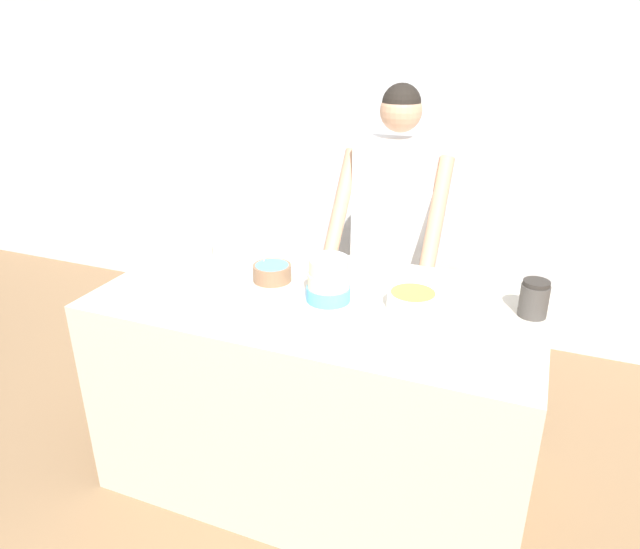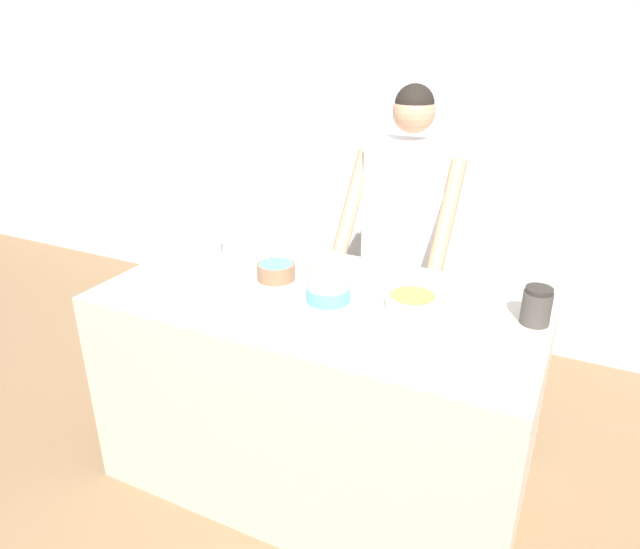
{
  "view_description": "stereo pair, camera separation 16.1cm",
  "coord_description": "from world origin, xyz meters",
  "px_view_note": "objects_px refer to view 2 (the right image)",
  "views": [
    {
      "loc": [
        0.81,
        -1.53,
        1.98
      ],
      "look_at": [
        0.02,
        0.43,
        1.06
      ],
      "focal_mm": 32.0,
      "sensor_mm": 36.0,
      "label": 1
    },
    {
      "loc": [
        0.95,
        -1.46,
        1.98
      ],
      "look_at": [
        0.02,
        0.43,
        1.06
      ],
      "focal_mm": 32.0,
      "sensor_mm": 36.0,
      "label": 2
    }
  ],
  "objects_px": {
    "person_baker": "(406,222)",
    "drinking_glass": "(213,242)",
    "cake": "(328,284)",
    "stoneware_jar": "(537,306)",
    "frosting_bowl_blue": "(276,271)",
    "frosting_bowl_olive": "(412,302)",
    "ceramic_plate": "(190,275)"
  },
  "relations": [
    {
      "from": "drinking_glass",
      "to": "stoneware_jar",
      "type": "bearing_deg",
      "value": -1.6
    },
    {
      "from": "frosting_bowl_olive",
      "to": "drinking_glass",
      "type": "relative_size",
      "value": 1.46
    },
    {
      "from": "ceramic_plate",
      "to": "drinking_glass",
      "type": "bearing_deg",
      "value": 103.41
    },
    {
      "from": "frosting_bowl_olive",
      "to": "person_baker",
      "type": "bearing_deg",
      "value": 110.0
    },
    {
      "from": "person_baker",
      "to": "cake",
      "type": "distance_m",
      "value": 0.87
    },
    {
      "from": "drinking_glass",
      "to": "stoneware_jar",
      "type": "relative_size",
      "value": 0.95
    },
    {
      "from": "person_baker",
      "to": "drinking_glass",
      "type": "relative_size",
      "value": 12.37
    },
    {
      "from": "drinking_glass",
      "to": "cake",
      "type": "bearing_deg",
      "value": -17.17
    },
    {
      "from": "frosting_bowl_blue",
      "to": "stoneware_jar",
      "type": "relative_size",
      "value": 1.15
    },
    {
      "from": "person_baker",
      "to": "frosting_bowl_olive",
      "type": "height_order",
      "value": "person_baker"
    },
    {
      "from": "ceramic_plate",
      "to": "stoneware_jar",
      "type": "distance_m",
      "value": 1.47
    },
    {
      "from": "cake",
      "to": "person_baker",
      "type": "bearing_deg",
      "value": 87.14
    },
    {
      "from": "drinking_glass",
      "to": "person_baker",
      "type": "bearing_deg",
      "value": 39.4
    },
    {
      "from": "drinking_glass",
      "to": "stoneware_jar",
      "type": "height_order",
      "value": "stoneware_jar"
    },
    {
      "from": "stoneware_jar",
      "to": "frosting_bowl_olive",
      "type": "bearing_deg",
      "value": -166.43
    },
    {
      "from": "person_baker",
      "to": "stoneware_jar",
      "type": "height_order",
      "value": "person_baker"
    },
    {
      "from": "person_baker",
      "to": "stoneware_jar",
      "type": "bearing_deg",
      "value": -42.75
    },
    {
      "from": "ceramic_plate",
      "to": "person_baker",
      "type": "bearing_deg",
      "value": 51.6
    },
    {
      "from": "person_baker",
      "to": "frosting_bowl_olive",
      "type": "distance_m",
      "value": 0.84
    },
    {
      "from": "person_baker",
      "to": "frosting_bowl_blue",
      "type": "xyz_separation_m",
      "value": [
        -0.35,
        -0.75,
        -0.06
      ]
    },
    {
      "from": "cake",
      "to": "frosting_bowl_olive",
      "type": "xyz_separation_m",
      "value": [
        0.33,
        0.08,
        -0.05
      ]
    },
    {
      "from": "frosting_bowl_blue",
      "to": "ceramic_plate",
      "type": "relative_size",
      "value": 0.72
    },
    {
      "from": "frosting_bowl_blue",
      "to": "ceramic_plate",
      "type": "height_order",
      "value": "frosting_bowl_blue"
    },
    {
      "from": "frosting_bowl_blue",
      "to": "stoneware_jar",
      "type": "bearing_deg",
      "value": 3.77
    },
    {
      "from": "frosting_bowl_olive",
      "to": "stoneware_jar",
      "type": "relative_size",
      "value": 1.39
    },
    {
      "from": "cake",
      "to": "stoneware_jar",
      "type": "relative_size",
      "value": 2.06
    },
    {
      "from": "person_baker",
      "to": "ceramic_plate",
      "type": "bearing_deg",
      "value": -128.4
    },
    {
      "from": "person_baker",
      "to": "cake",
      "type": "relative_size",
      "value": 5.71
    },
    {
      "from": "frosting_bowl_olive",
      "to": "drinking_glass",
      "type": "bearing_deg",
      "value": 171.95
    },
    {
      "from": "person_baker",
      "to": "frosting_bowl_blue",
      "type": "relative_size",
      "value": 10.2
    },
    {
      "from": "person_baker",
      "to": "frosting_bowl_olive",
      "type": "bearing_deg",
      "value": -70.0
    },
    {
      "from": "person_baker",
      "to": "cake",
      "type": "bearing_deg",
      "value": -92.86
    }
  ]
}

